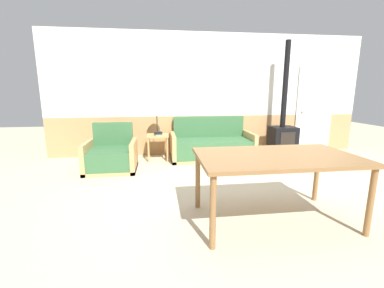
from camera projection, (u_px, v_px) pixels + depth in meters
ground_plane at (246, 197)px, 3.55m from camera, size 16.00×16.00×0.00m
wall_back at (210, 95)px, 5.83m from camera, size 7.20×0.06×2.70m
couch at (212, 146)px, 5.57m from camera, size 1.76×0.85×0.88m
armchair at (111, 157)px, 4.75m from camera, size 0.90×0.81×0.85m
side_table at (158, 140)px, 5.41m from camera, size 0.45×0.45×0.54m
table_lamp at (157, 112)px, 5.37m from camera, size 0.29×0.29×0.58m
book_stack at (159, 134)px, 5.31m from camera, size 0.19×0.18×0.07m
dining_table at (276, 161)px, 2.79m from camera, size 1.71×1.00×0.76m
wood_stove at (283, 132)px, 5.69m from camera, size 0.54×0.47×2.49m
entry_door at (314, 110)px, 6.18m from camera, size 0.91×0.09×2.00m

